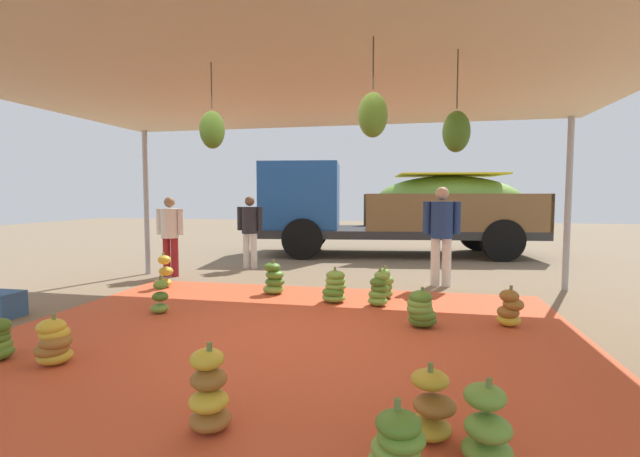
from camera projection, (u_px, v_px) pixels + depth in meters
The scene contains 21 objects.
ground_plane at pixel (334, 284), 7.80m from camera, with size 40.00×40.00×0.00m, color #7F6B51.
tarp_orange at pixel (286, 337), 4.87m from camera, with size 6.45×5.35×0.01m, color #D1512D.
tent_canopy at pixel (283, 75), 4.57m from camera, with size 8.00×7.00×2.88m.
banana_bunch_0 at pixel (274, 279), 7.01m from camera, with size 0.41×0.41×0.53m.
banana_bunch_1 at pixel (165, 273), 7.47m from camera, with size 0.36×0.36×0.59m.
banana_bunch_2 at pixel (160, 298), 5.83m from camera, with size 0.28×0.27×0.50m.
banana_bunch_3 at pixel (487, 428), 2.54m from camera, with size 0.41×0.44×0.51m.
banana_bunch_4 at pixel (54, 343), 4.07m from camera, with size 0.38×0.39×0.46m.
banana_bunch_5 at pixel (385, 284), 6.68m from camera, with size 0.33×0.32×0.50m.
banana_bunch_6 at pixel (431, 407), 2.84m from camera, with size 0.40×0.40×0.48m.
banana_bunch_7 at pixel (421, 310), 5.21m from camera, with size 0.47×0.46×0.47m.
banana_bunch_8 at pixel (209, 393), 2.92m from camera, with size 0.37×0.38×0.58m.
banana_bunch_9 at pixel (510, 309), 5.23m from camera, with size 0.40×0.39×0.49m.
banana_bunch_10 at pixel (335, 287), 6.45m from camera, with size 0.46×0.47×0.51m.
banana_bunch_12 at pixel (379, 289), 6.24m from camera, with size 0.39×0.36×0.54m.
banana_bunch_13 at pixel (396, 453), 2.32m from camera, with size 0.41×0.40×0.49m.
cargo_truck_main at pixel (392, 206), 11.69m from camera, with size 7.24×3.23×2.40m.
worker_0 at pixel (442, 229), 7.58m from camera, with size 0.62×0.38×1.70m.
worker_1 at pixel (250, 226), 9.49m from camera, with size 0.56×0.34×1.54m.
worker_2 at pixel (170, 230), 8.52m from camera, with size 0.56×0.34×1.53m.
crate_0 at pixel (0, 305), 5.66m from camera, with size 0.47×0.39×0.33m, color #335B8E.
Camera 1 is at (1.34, -4.59, 1.54)m, focal length 25.04 mm.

